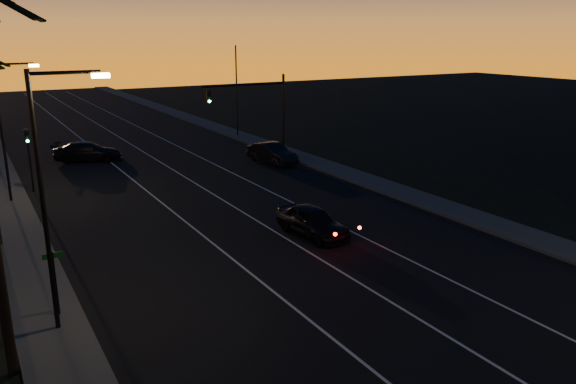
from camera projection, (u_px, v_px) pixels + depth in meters
road at (228, 209)px, 33.28m from camera, size 20.00×170.00×0.01m
sidewalk_left at (22, 242)px, 27.84m from camera, size 2.40×170.00×0.16m
sidewalk_right at (377, 184)px, 38.68m from camera, size 2.40×170.00×0.16m
lane_stripe_left at (180, 217)px, 31.83m from camera, size 0.12×160.00×0.01m
lane_stripe_mid at (236, 208)px, 33.52m from camera, size 0.12×160.00×0.01m
lane_stripe_right at (286, 200)px, 35.21m from camera, size 0.12×160.00×0.01m
streetlight_left_near at (50, 183)px, 18.34m from camera, size 2.55×0.26×9.00m
streetlight_left_far at (6, 121)px, 33.40m from camera, size 2.55×0.26×8.50m
street_sign at (55, 276)px, 20.12m from camera, size 0.70×0.06×2.60m
signal_mast at (257, 104)px, 43.75m from camera, size 7.10×0.41×7.00m
signal_post at (28, 149)px, 36.21m from camera, size 0.28×0.37×4.20m
far_pole_right at (237, 92)px, 55.69m from camera, size 0.14×0.14×9.00m
lead_car at (312, 221)px, 28.77m from camera, size 2.26×5.19×1.54m
right_car at (272, 153)px, 45.00m from camera, size 2.40×5.09×1.61m
cross_car at (88, 152)px, 45.80m from camera, size 5.76×3.99×1.55m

